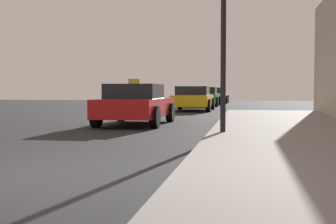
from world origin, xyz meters
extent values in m
plane|color=#232326|center=(0.00, 0.00, 0.00)|extent=(80.00, 80.00, 0.00)
cylinder|color=black|center=(2.31, 5.05, 2.01)|extent=(0.12, 0.12, 3.71)
cube|color=red|center=(-0.59, 8.63, 0.54)|extent=(1.73, 4.09, 0.55)
cube|color=black|center=(-0.59, 8.43, 1.04)|extent=(1.53, 1.84, 0.45)
cube|color=yellow|center=(-0.59, 8.43, 1.35)|extent=(0.36, 0.14, 0.16)
cylinder|color=black|center=(-1.45, 9.94, 0.32)|extent=(0.22, 0.64, 0.64)
cylinder|color=black|center=(0.28, 9.94, 0.32)|extent=(0.22, 0.64, 0.64)
cylinder|color=black|center=(-1.45, 7.32, 0.32)|extent=(0.22, 0.64, 0.64)
cylinder|color=black|center=(0.28, 7.32, 0.32)|extent=(0.22, 0.64, 0.64)
cube|color=yellow|center=(0.10, 18.19, 0.54)|extent=(1.81, 4.35, 0.55)
cube|color=black|center=(0.10, 17.97, 1.04)|extent=(1.59, 1.96, 0.45)
cylinder|color=black|center=(-0.80, 19.58, 0.32)|extent=(0.22, 0.64, 0.64)
cylinder|color=black|center=(1.01, 19.58, 0.32)|extent=(0.22, 0.64, 0.64)
cylinder|color=black|center=(-0.80, 16.80, 0.32)|extent=(0.22, 0.64, 0.64)
cylinder|color=black|center=(1.01, 16.80, 0.32)|extent=(0.22, 0.64, 0.64)
cube|color=#196638|center=(0.08, 24.94, 0.54)|extent=(1.77, 4.59, 0.55)
cube|color=black|center=(0.08, 24.71, 1.04)|extent=(1.56, 2.07, 0.45)
cylinder|color=black|center=(-0.81, 26.41, 0.32)|extent=(0.22, 0.64, 0.64)
cylinder|color=black|center=(0.97, 26.41, 0.32)|extent=(0.22, 0.64, 0.64)
cylinder|color=black|center=(-0.81, 23.47, 0.32)|extent=(0.22, 0.64, 0.64)
cylinder|color=black|center=(0.97, 23.47, 0.32)|extent=(0.22, 0.64, 0.64)
cube|color=white|center=(0.43, 31.63, 0.54)|extent=(1.71, 4.42, 0.55)
cube|color=black|center=(0.43, 31.41, 1.04)|extent=(1.50, 1.99, 0.45)
cylinder|color=black|center=(-0.43, 33.04, 0.32)|extent=(0.22, 0.64, 0.64)
cylinder|color=black|center=(1.28, 33.04, 0.32)|extent=(0.22, 0.64, 0.64)
cylinder|color=black|center=(-0.43, 30.22, 0.32)|extent=(0.22, 0.64, 0.64)
cylinder|color=black|center=(1.28, 30.22, 0.32)|extent=(0.22, 0.64, 0.64)
camera|label=1|loc=(2.82, -4.97, 1.09)|focal=47.54mm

